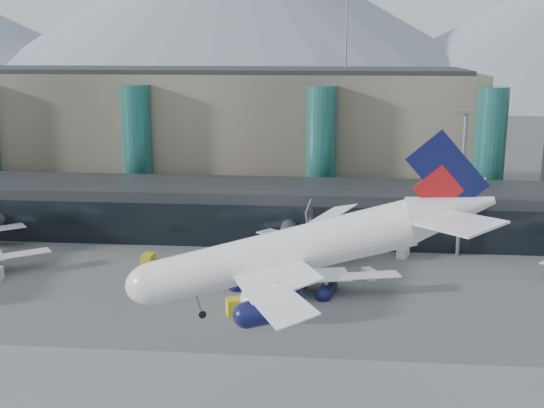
{
  "coord_description": "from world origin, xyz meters",
  "views": [
    {
      "loc": [
        8.06,
        -69.99,
        36.73
      ],
      "look_at": [
        -1.52,
        32.0,
        12.43
      ],
      "focal_mm": 45.0,
      "sensor_mm": 36.0,
      "label": 1
    }
  ],
  "objects_px": {
    "jet_parked_mid": "(290,255)",
    "veh_h": "(241,306)",
    "veh_d": "(403,253)",
    "veh_c": "(272,289)",
    "lightmast_mid": "(462,175)",
    "veh_g": "(369,274)",
    "hero_jet": "(312,238)",
    "veh_b": "(148,259)"
  },
  "relations": [
    {
      "from": "lightmast_mid",
      "to": "veh_d",
      "type": "height_order",
      "value": "lightmast_mid"
    },
    {
      "from": "veh_b",
      "to": "veh_h",
      "type": "height_order",
      "value": "veh_h"
    },
    {
      "from": "jet_parked_mid",
      "to": "veh_d",
      "type": "bearing_deg",
      "value": -40.59
    },
    {
      "from": "hero_jet",
      "to": "veh_d",
      "type": "relative_size",
      "value": 12.75
    },
    {
      "from": "hero_jet",
      "to": "veh_g",
      "type": "relative_size",
      "value": 13.32
    },
    {
      "from": "jet_parked_mid",
      "to": "veh_g",
      "type": "height_order",
      "value": "jet_parked_mid"
    },
    {
      "from": "hero_jet",
      "to": "veh_h",
      "type": "distance_m",
      "value": 36.48
    },
    {
      "from": "hero_jet",
      "to": "jet_parked_mid",
      "type": "distance_m",
      "value": 45.91
    },
    {
      "from": "veh_b",
      "to": "veh_c",
      "type": "bearing_deg",
      "value": -116.13
    },
    {
      "from": "jet_parked_mid",
      "to": "veh_h",
      "type": "relative_size",
      "value": 8.99
    },
    {
      "from": "hero_jet",
      "to": "veh_g",
      "type": "height_order",
      "value": "hero_jet"
    },
    {
      "from": "hero_jet",
      "to": "veh_h",
      "type": "xyz_separation_m",
      "value": [
        -10.62,
        29.51,
        -18.63
      ]
    },
    {
      "from": "veh_b",
      "to": "veh_c",
      "type": "height_order",
      "value": "veh_c"
    },
    {
      "from": "hero_jet",
      "to": "veh_c",
      "type": "distance_m",
      "value": 41.76
    },
    {
      "from": "jet_parked_mid",
      "to": "veh_h",
      "type": "bearing_deg",
      "value": 168.83
    },
    {
      "from": "veh_g",
      "to": "veh_d",
      "type": "bearing_deg",
      "value": 126.05
    },
    {
      "from": "lightmast_mid",
      "to": "veh_c",
      "type": "height_order",
      "value": "lightmast_mid"
    },
    {
      "from": "jet_parked_mid",
      "to": "veh_h",
      "type": "xyz_separation_m",
      "value": [
        -5.8,
        -13.5,
        -3.34
      ]
    },
    {
      "from": "hero_jet",
      "to": "veh_g",
      "type": "xyz_separation_m",
      "value": [
        7.73,
        45.58,
        -18.97
      ]
    },
    {
      "from": "veh_b",
      "to": "veh_d",
      "type": "distance_m",
      "value": 44.29
    },
    {
      "from": "veh_h",
      "to": "veh_b",
      "type": "bearing_deg",
      "value": 113.44
    },
    {
      "from": "veh_g",
      "to": "veh_h",
      "type": "distance_m",
      "value": 24.39
    },
    {
      "from": "hero_jet",
      "to": "jet_parked_mid",
      "type": "relative_size",
      "value": 0.99
    },
    {
      "from": "lightmast_mid",
      "to": "veh_b",
      "type": "bearing_deg",
      "value": -169.73
    },
    {
      "from": "jet_parked_mid",
      "to": "veh_h",
      "type": "height_order",
      "value": "jet_parked_mid"
    },
    {
      "from": "jet_parked_mid",
      "to": "veh_d",
      "type": "height_order",
      "value": "jet_parked_mid"
    },
    {
      "from": "jet_parked_mid",
      "to": "veh_c",
      "type": "relative_size",
      "value": 9.54
    },
    {
      "from": "hero_jet",
      "to": "veh_b",
      "type": "height_order",
      "value": "hero_jet"
    },
    {
      "from": "veh_c",
      "to": "veh_h",
      "type": "distance_m",
      "value": 8.01
    },
    {
      "from": "veh_b",
      "to": "veh_g",
      "type": "xyz_separation_m",
      "value": [
        37.18,
        -4.27,
        -0.04
      ]
    },
    {
      "from": "hero_jet",
      "to": "lightmast_mid",
      "type": "bearing_deg",
      "value": 73.98
    },
    {
      "from": "veh_c",
      "to": "hero_jet",
      "type": "bearing_deg",
      "value": -55.69
    },
    {
      "from": "veh_c",
      "to": "lightmast_mid",
      "type": "bearing_deg",
      "value": 59.92
    },
    {
      "from": "veh_d",
      "to": "veh_c",
      "type": "bearing_deg",
      "value": 158.22
    },
    {
      "from": "veh_b",
      "to": "lightmast_mid",
      "type": "bearing_deg",
      "value": -75.43
    },
    {
      "from": "veh_c",
      "to": "veh_g",
      "type": "relative_size",
      "value": 1.42
    },
    {
      "from": "lightmast_mid",
      "to": "jet_parked_mid",
      "type": "relative_size",
      "value": 0.7
    },
    {
      "from": "hero_jet",
      "to": "veh_d",
      "type": "bearing_deg",
      "value": 82.0
    },
    {
      "from": "jet_parked_mid",
      "to": "lightmast_mid",
      "type": "bearing_deg",
      "value": -48.05
    },
    {
      "from": "hero_jet",
      "to": "veh_c",
      "type": "relative_size",
      "value": 9.41
    },
    {
      "from": "veh_b",
      "to": "veh_c",
      "type": "relative_size",
      "value": 0.75
    },
    {
      "from": "lightmast_mid",
      "to": "veh_b",
      "type": "xyz_separation_m",
      "value": [
        -53.34,
        -9.66,
        -13.58
      ]
    }
  ]
}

